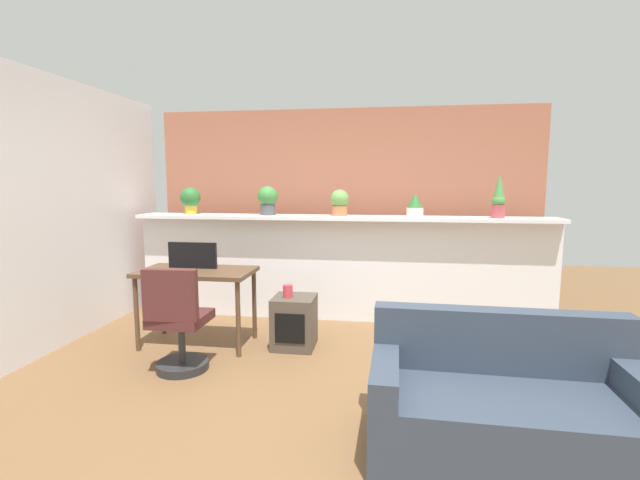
% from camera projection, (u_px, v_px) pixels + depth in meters
% --- Properties ---
extents(ground_plane, '(12.00, 12.00, 0.00)m').
position_uv_depth(ground_plane, '(310.00, 400.00, 3.29)').
color(ground_plane, brown).
extents(divider_wall, '(4.76, 0.16, 1.17)m').
position_uv_depth(divider_wall, '(339.00, 270.00, 5.18)').
color(divider_wall, white).
rests_on(divider_wall, ground).
extents(plant_shelf, '(4.76, 0.40, 0.04)m').
position_uv_depth(plant_shelf, '(339.00, 218.00, 5.06)').
color(plant_shelf, white).
rests_on(plant_shelf, divider_wall).
extents(brick_wall_behind, '(4.76, 0.10, 2.50)m').
position_uv_depth(brick_wall_behind, '(345.00, 209.00, 5.68)').
color(brick_wall_behind, '#AD664C').
rests_on(brick_wall_behind, ground).
extents(side_wall_left, '(0.12, 4.40, 2.60)m').
position_uv_depth(side_wall_left, '(22.00, 216.00, 3.91)').
color(side_wall_left, white).
rests_on(side_wall_left, ground).
extents(potted_plant_0, '(0.24, 0.24, 0.32)m').
position_uv_depth(potted_plant_0, '(190.00, 199.00, 5.32)').
color(potted_plant_0, gold).
rests_on(potted_plant_0, plant_shelf).
extents(potted_plant_1, '(0.24, 0.24, 0.34)m').
position_uv_depth(potted_plant_1, '(268.00, 199.00, 5.17)').
color(potted_plant_1, '#4C4C51').
rests_on(potted_plant_1, plant_shelf).
extents(potted_plant_2, '(0.21, 0.21, 0.30)m').
position_uv_depth(potted_plant_2, '(339.00, 202.00, 5.06)').
color(potted_plant_2, '#C66B42').
rests_on(potted_plant_2, plant_shelf).
extents(potted_plant_3, '(0.19, 0.19, 0.26)m').
position_uv_depth(potted_plant_3, '(415.00, 205.00, 4.93)').
color(potted_plant_3, silver).
rests_on(potted_plant_3, plant_shelf).
extents(potted_plant_4, '(0.14, 0.14, 0.47)m').
position_uv_depth(potted_plant_4, '(499.00, 198.00, 4.74)').
color(potted_plant_4, '#B7474C').
rests_on(potted_plant_4, plant_shelf).
extents(desk, '(1.10, 0.60, 0.75)m').
position_uv_depth(desk, '(197.00, 278.00, 4.34)').
color(desk, brown).
rests_on(desk, ground).
extents(tv_monitor, '(0.49, 0.04, 0.26)m').
position_uv_depth(tv_monitor, '(193.00, 255.00, 4.40)').
color(tv_monitor, black).
rests_on(tv_monitor, desk).
extents(office_chair, '(0.45, 0.46, 0.91)m').
position_uv_depth(office_chair, '(178.00, 328.00, 3.72)').
color(office_chair, '#262628').
rests_on(office_chair, ground).
extents(side_cube_shelf, '(0.40, 0.41, 0.50)m').
position_uv_depth(side_cube_shelf, '(294.00, 322.00, 4.32)').
color(side_cube_shelf, '#4C4238').
rests_on(side_cube_shelf, ground).
extents(vase_on_shelf, '(0.09, 0.09, 0.12)m').
position_uv_depth(vase_on_shelf, '(288.00, 291.00, 4.26)').
color(vase_on_shelf, '#CC3D47').
rests_on(vase_on_shelf, side_cube_shelf).
extents(couch, '(1.58, 0.80, 0.80)m').
position_uv_depth(couch, '(505.00, 407.00, 2.62)').
color(couch, '#333D4C').
rests_on(couch, ground).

